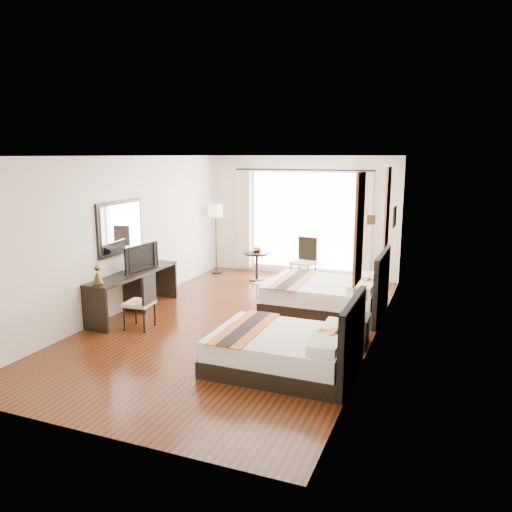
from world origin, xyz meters
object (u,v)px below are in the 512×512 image
at_px(television, 138,257).
at_px(desk_chair, 141,312).
at_px(console_desk, 134,292).
at_px(window_chair, 304,270).
at_px(table_lamp, 360,296).
at_px(bed_far, 328,295).
at_px(bed_near, 288,349).
at_px(nightstand, 355,331).
at_px(fruit_bowl, 257,251).
at_px(vase, 353,313).
at_px(side_table, 257,266).
at_px(floor_lamp, 216,215).

xyz_separation_m(television, desk_chair, (0.57, -0.81, -0.72)).
bearing_deg(console_desk, window_chair, 54.24).
distance_m(table_lamp, window_chair, 3.63).
bearing_deg(window_chair, table_lamp, 39.01).
xyz_separation_m(bed_far, television, (-3.23, -1.23, 0.69)).
bearing_deg(television, bed_near, -106.26).
height_order(bed_far, nightstand, bed_far).
relative_size(bed_near, desk_chair, 2.06).
bearing_deg(window_chair, bed_far, 38.27).
height_order(console_desk, fruit_bowl, console_desk).
bearing_deg(television, desk_chair, -137.50).
height_order(vase, television, television).
distance_m(vase, window_chair, 3.89).
bearing_deg(desk_chair, bed_near, 162.43).
relative_size(nightstand, desk_chair, 0.52).
height_order(table_lamp, fruit_bowl, table_lamp).
bearing_deg(vase, bed_far, 114.25).
bearing_deg(bed_far, side_table, 141.14).
xyz_separation_m(bed_near, desk_chair, (-2.75, 0.64, 0.00)).
bearing_deg(nightstand, desk_chair, -170.88).
bearing_deg(nightstand, bed_near, -119.69).
bearing_deg(console_desk, bed_near, -21.44).
bearing_deg(table_lamp, console_desk, -179.73).
height_order(side_table, window_chair, window_chair).
height_order(bed_near, floor_lamp, floor_lamp).
xyz_separation_m(television, floor_lamp, (-0.00, 3.20, 0.41)).
height_order(floor_lamp, side_table, floor_lamp).
distance_m(television, window_chair, 3.82).
bearing_deg(console_desk, desk_chair, -48.70).
relative_size(table_lamp, floor_lamp, 0.21).
height_order(nightstand, floor_lamp, floor_lamp).
relative_size(bed_near, vase, 13.49).
relative_size(floor_lamp, side_table, 2.58).
bearing_deg(nightstand, bed_far, 117.24).
height_order(console_desk, floor_lamp, floor_lamp).
relative_size(vase, fruit_bowl, 0.65).
height_order(bed_far, console_desk, bed_far).
height_order(bed_near, fruit_bowl, bed_near).
height_order(console_desk, desk_chair, desk_chair).
bearing_deg(floor_lamp, bed_far, -31.43).
bearing_deg(console_desk, side_table, 68.51).
height_order(fruit_bowl, window_chair, window_chair).
xyz_separation_m(table_lamp, side_table, (-2.86, 3.01, -0.42)).
bearing_deg(floor_lamp, television, -89.97).
relative_size(bed_far, television, 2.45).
relative_size(desk_chair, side_table, 1.42).
bearing_deg(desk_chair, television, -59.32).
bearing_deg(bed_far, vase, -65.75).
bearing_deg(bed_near, side_table, 116.36).
bearing_deg(fruit_bowl, nightstand, -48.23).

